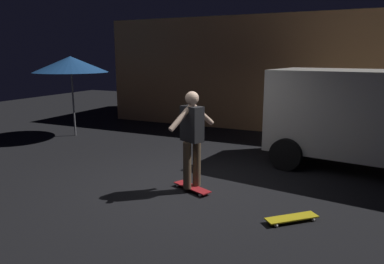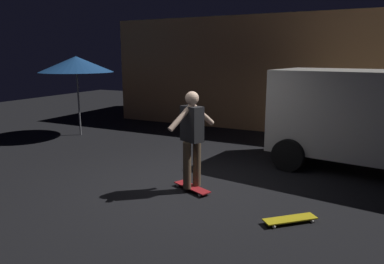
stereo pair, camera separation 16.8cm
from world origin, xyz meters
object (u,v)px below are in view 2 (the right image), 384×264
Objects in this scene: patio_umbrella at (76,64)px; skater at (192,133)px; skateboard_ridden at (192,187)px; skateboard_spare at (290,219)px.

skater is (4.99, -2.54, -1.04)m from patio_umbrella.
patio_umbrella is 5.70m from skater.
skateboard_ridden is (4.99, -2.54, -2.02)m from patio_umbrella.
skateboard_ridden is 1.86m from skateboard_spare.
patio_umbrella reaches higher than skateboard_spare.
skater is (0.00, 0.00, 0.98)m from skateboard_ridden.
skateboard_ridden is at bearing -90.00° from skater.
skateboard_spare is 0.42× the size of skater.
skater is at bearing 90.00° from skateboard_ridden.
patio_umbrella is 1.38× the size of skater.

